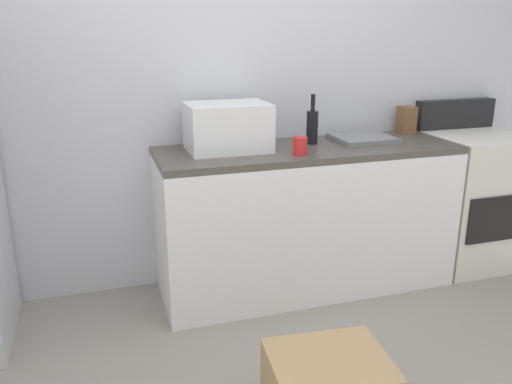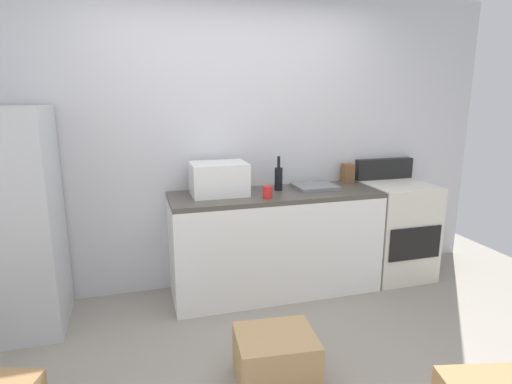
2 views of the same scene
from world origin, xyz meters
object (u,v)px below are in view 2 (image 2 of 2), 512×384
knife_block (348,173)px  microwave (219,179)px  refrigerator (7,223)px  cardboard_box_medium (276,358)px  coffee_mug (268,192)px  stove_oven (395,228)px  wine_bottle (279,178)px

knife_block → microwave: bearing=-173.9°
refrigerator → microwave: size_ratio=3.57×
refrigerator → cardboard_box_medium: refrigerator is taller
coffee_mug → knife_block: (0.91, 0.37, 0.04)m
knife_block → stove_oven: bearing=-23.9°
microwave → knife_block: (1.26, 0.13, -0.05)m
stove_oven → coffee_mug: stove_oven is taller
microwave → wine_bottle: wine_bottle is taller
microwave → cardboard_box_medium: microwave is taller
microwave → knife_block: bearing=6.1°
knife_block → wine_bottle: bearing=-170.7°
stove_oven → wine_bottle: bearing=176.5°
microwave → wine_bottle: (0.53, 0.01, -0.03)m
stove_oven → refrigerator: bearing=-179.0°
refrigerator → microwave: 1.59m
cardboard_box_medium → microwave: bearing=93.8°
wine_bottle → cardboard_box_medium: bearing=-109.6°
wine_bottle → coffee_mug: (-0.18, -0.25, -0.06)m
coffee_mug → stove_oven: bearing=7.7°
stove_oven → cardboard_box_medium: bearing=-143.6°
refrigerator → cardboard_box_medium: bearing=-34.4°
stove_oven → coffee_mug: 1.44m
knife_block → cardboard_box_medium: (-1.18, -1.38, -0.83)m
coffee_mug → cardboard_box_medium: 1.31m
stove_oven → microwave: microwave is taller
stove_oven → wine_bottle: (-1.17, 0.07, 0.54)m
coffee_mug → cardboard_box_medium: size_ratio=0.21×
stove_oven → knife_block: size_ratio=6.11×
wine_bottle → knife_block: size_ratio=1.67×
cardboard_box_medium → stove_oven: bearing=36.4°
stove_oven → coffee_mug: (-1.35, -0.18, 0.48)m
stove_oven → microwave: 1.79m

